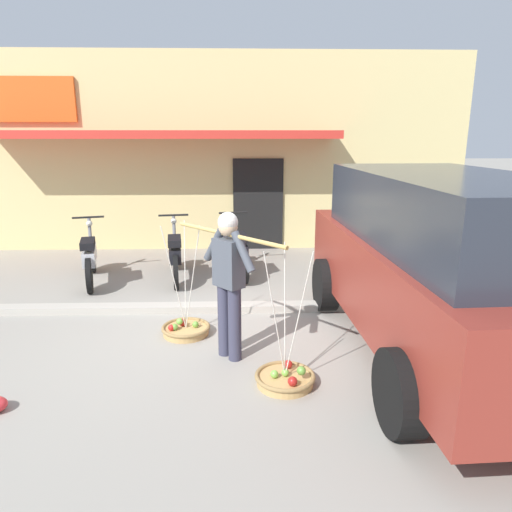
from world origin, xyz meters
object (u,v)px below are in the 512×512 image
at_px(motorcycle_nearest_shop, 90,257).
at_px(parked_truck, 441,261).
at_px(motorcycle_second_in_row, 175,254).
at_px(fruit_basket_right_side, 285,378).
at_px(fruit_basket_left_side, 186,329).
at_px(fruit_vendor, 229,276).
at_px(motorcycle_third_in_row, 238,250).

xyz_separation_m(motorcycle_nearest_shop, parked_truck, (4.85, -2.86, 0.68)).
xyz_separation_m(motorcycle_nearest_shop, motorcycle_second_in_row, (1.44, 0.17, 0.00)).
bearing_deg(fruit_basket_right_side, fruit_basket_left_side, 132.44).
height_order(motorcycle_second_in_row, parked_truck, parked_truck).
xyz_separation_m(fruit_basket_right_side, motorcycle_second_in_row, (-1.61, 3.67, 0.38)).
bearing_deg(fruit_vendor, motorcycle_third_in_row, 88.68).
distance_m(fruit_vendor, fruit_basket_right_side, 1.25).
bearing_deg(parked_truck, motorcycle_nearest_shop, 149.46).
height_order(fruit_basket_right_side, parked_truck, parked_truck).
relative_size(fruit_vendor, motorcycle_second_in_row, 0.94).
bearing_deg(parked_truck, fruit_basket_right_side, -160.12).
bearing_deg(fruit_basket_right_side, motorcycle_third_in_row, 97.38).
bearing_deg(fruit_vendor, fruit_basket_right_side, -47.65).
relative_size(fruit_basket_left_side, parked_truck, 0.30).
bearing_deg(motorcycle_nearest_shop, fruit_basket_right_side, -48.96).
xyz_separation_m(fruit_basket_left_side, motorcycle_nearest_shop, (-1.89, 2.23, 0.38)).
bearing_deg(fruit_basket_left_side, motorcycle_second_in_row, 100.56).
xyz_separation_m(fruit_basket_left_side, parked_truck, (2.96, -0.63, 1.05)).
bearing_deg(parked_truck, motorcycle_second_in_row, 138.41).
bearing_deg(motorcycle_second_in_row, parked_truck, -41.59).
distance_m(fruit_vendor, motorcycle_second_in_row, 3.25).
bearing_deg(motorcycle_second_in_row, fruit_basket_right_side, -66.28).
bearing_deg(fruit_basket_right_side, motorcycle_second_in_row, 113.72).
bearing_deg(motorcycle_third_in_row, parked_truck, -54.90).
relative_size(motorcycle_nearest_shop, motorcycle_third_in_row, 0.99).
xyz_separation_m(fruit_basket_right_side, motorcycle_nearest_shop, (-3.05, 3.51, 0.38)).
xyz_separation_m(fruit_vendor, motorcycle_third_in_row, (0.08, 3.28, -0.53)).
bearing_deg(motorcycle_second_in_row, motorcycle_nearest_shop, -173.40).
xyz_separation_m(motorcycle_nearest_shop, motorcycle_third_in_row, (2.55, 0.42, 0.00)).
relative_size(fruit_basket_left_side, fruit_basket_right_side, 1.00).
height_order(fruit_basket_right_side, motorcycle_nearest_shop, fruit_basket_right_side).
bearing_deg(parked_truck, motorcycle_third_in_row, 125.10).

